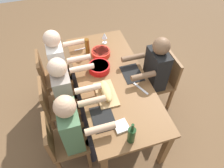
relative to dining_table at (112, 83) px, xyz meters
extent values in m
plane|color=brown|center=(0.00, 0.00, -0.65)|extent=(8.00, 8.00, 0.00)
cube|color=brown|center=(0.00, 0.00, 0.07)|extent=(1.89, 0.84, 0.04)
cube|color=brown|center=(-0.89, -0.36, -0.30)|extent=(0.07, 0.07, 0.70)
cube|color=brown|center=(0.89, -0.36, -0.30)|extent=(0.07, 0.07, 0.70)
cube|color=brown|center=(-0.89, 0.36, -0.30)|extent=(0.07, 0.07, 0.70)
cube|color=brown|center=(0.89, 0.36, -0.30)|extent=(0.07, 0.07, 0.70)
cube|color=brown|center=(0.00, -0.66, -0.22)|extent=(0.40, 0.40, 0.03)
cube|color=brown|center=(0.00, -0.84, 0.00)|extent=(0.38, 0.04, 0.40)
cube|color=brown|center=(-0.17, -0.49, -0.44)|extent=(0.04, 0.04, 0.42)
cube|color=brown|center=(0.17, -0.49, -0.44)|extent=(0.04, 0.04, 0.42)
cube|color=brown|center=(-0.17, -0.83, -0.44)|extent=(0.04, 0.04, 0.42)
cube|color=brown|center=(0.17, -0.83, -0.44)|extent=(0.04, 0.04, 0.42)
cylinder|color=#2D2D38|center=(-0.08, -0.44, -0.43)|extent=(0.11, 0.11, 0.45)
cylinder|color=#2D2D38|center=(0.08, -0.44, -0.43)|extent=(0.11, 0.11, 0.45)
cube|color=black|center=(0.00, -0.60, 0.07)|extent=(0.34, 0.20, 0.55)
cylinder|color=brown|center=(-0.17, -0.33, 0.19)|extent=(0.07, 0.30, 0.07)
cylinder|color=brown|center=(0.17, -0.33, 0.19)|extent=(0.07, 0.30, 0.07)
sphere|color=brown|center=(0.00, -0.60, 0.44)|extent=(0.21, 0.21, 0.21)
cube|color=brown|center=(-0.52, 0.66, -0.22)|extent=(0.40, 0.40, 0.03)
cube|color=brown|center=(-0.52, 0.84, 0.00)|extent=(0.38, 0.04, 0.40)
cube|color=brown|center=(-0.35, 0.49, -0.44)|extent=(0.04, 0.04, 0.42)
cube|color=brown|center=(-0.69, 0.49, -0.44)|extent=(0.04, 0.04, 0.42)
cube|color=brown|center=(-0.35, 0.83, -0.44)|extent=(0.04, 0.04, 0.42)
cube|color=brown|center=(-0.69, 0.83, -0.44)|extent=(0.04, 0.04, 0.42)
cylinder|color=#2D2D38|center=(-0.44, 0.44, -0.43)|extent=(0.11, 0.11, 0.45)
cylinder|color=#2D2D38|center=(-0.60, 0.44, -0.43)|extent=(0.11, 0.11, 0.45)
cube|color=#4C724C|center=(-0.52, 0.60, 0.07)|extent=(0.34, 0.20, 0.55)
cylinder|color=tan|center=(-0.35, 0.33, 0.19)|extent=(0.07, 0.30, 0.07)
cylinder|color=tan|center=(-0.69, 0.33, 0.19)|extent=(0.07, 0.30, 0.07)
sphere|color=tan|center=(-0.52, 0.60, 0.44)|extent=(0.21, 0.21, 0.21)
cube|color=brown|center=(0.52, 0.66, -0.22)|extent=(0.40, 0.40, 0.03)
cube|color=brown|center=(0.52, 0.84, 0.00)|extent=(0.38, 0.04, 0.40)
cube|color=brown|center=(0.69, 0.49, -0.44)|extent=(0.04, 0.04, 0.42)
cube|color=brown|center=(0.35, 0.49, -0.44)|extent=(0.04, 0.04, 0.42)
cube|color=brown|center=(0.69, 0.83, -0.44)|extent=(0.04, 0.04, 0.42)
cube|color=brown|center=(0.35, 0.83, -0.44)|extent=(0.04, 0.04, 0.42)
cylinder|color=#2D2D38|center=(0.60, 0.44, -0.43)|extent=(0.11, 0.11, 0.45)
cylinder|color=#2D2D38|center=(0.44, 0.44, -0.43)|extent=(0.11, 0.11, 0.45)
cube|color=white|center=(0.52, 0.60, 0.07)|extent=(0.34, 0.20, 0.55)
cylinder|color=beige|center=(0.69, 0.33, 0.19)|extent=(0.07, 0.30, 0.07)
cylinder|color=beige|center=(0.35, 0.33, 0.19)|extent=(0.07, 0.30, 0.07)
sphere|color=beige|center=(0.52, 0.60, 0.44)|extent=(0.21, 0.21, 0.21)
cube|color=brown|center=(0.00, 0.66, -0.22)|extent=(0.40, 0.40, 0.03)
cube|color=brown|center=(0.00, 0.84, 0.00)|extent=(0.38, 0.04, 0.40)
cube|color=brown|center=(0.17, 0.49, -0.44)|extent=(0.04, 0.04, 0.42)
cube|color=brown|center=(-0.17, 0.49, -0.44)|extent=(0.04, 0.04, 0.42)
cube|color=brown|center=(0.17, 0.83, -0.44)|extent=(0.04, 0.04, 0.42)
cube|color=brown|center=(-0.17, 0.83, -0.44)|extent=(0.04, 0.04, 0.42)
cylinder|color=#2D2D38|center=(0.08, 0.44, -0.43)|extent=(0.11, 0.11, 0.45)
cylinder|color=#2D2D38|center=(-0.08, 0.44, -0.43)|extent=(0.11, 0.11, 0.45)
cube|color=gray|center=(0.00, 0.60, 0.07)|extent=(0.34, 0.20, 0.55)
cylinder|color=beige|center=(0.17, 0.33, 0.19)|extent=(0.07, 0.30, 0.07)
cylinder|color=beige|center=(-0.17, 0.33, 0.19)|extent=(0.07, 0.30, 0.07)
sphere|color=beige|center=(0.00, 0.60, 0.44)|extent=(0.21, 0.21, 0.21)
cylinder|color=red|center=(0.18, 0.11, 0.13)|extent=(0.27, 0.27, 0.09)
cylinder|color=orange|center=(0.18, 0.11, 0.16)|extent=(0.24, 0.24, 0.03)
cylinder|color=red|center=(0.46, 0.02, 0.12)|extent=(0.26, 0.26, 0.07)
cylinder|color=#669E33|center=(0.46, 0.02, 0.14)|extent=(0.22, 0.22, 0.03)
cube|color=tan|center=(-0.23, 0.14, 0.10)|extent=(0.40, 0.22, 0.02)
ellipsoid|color=tan|center=(-0.23, 0.14, 0.15)|extent=(0.32, 0.11, 0.09)
cylinder|color=#193819|center=(-0.84, 0.07, 0.19)|extent=(0.08, 0.08, 0.20)
cylinder|color=#193819|center=(-0.84, 0.07, 0.33)|extent=(0.03, 0.03, 0.09)
cylinder|color=brown|center=(0.57, 0.18, 0.20)|extent=(0.06, 0.06, 0.22)
cylinder|color=silver|center=(0.71, -0.11, 0.09)|extent=(0.07, 0.07, 0.01)
cylinder|color=silver|center=(0.71, -0.11, 0.13)|extent=(0.01, 0.01, 0.07)
cone|color=silver|center=(0.71, -0.11, 0.21)|extent=(0.08, 0.08, 0.08)
cube|color=black|center=(0.00, -0.26, 0.09)|extent=(0.32, 0.23, 0.01)
cube|color=black|center=(-0.52, 0.26, 0.09)|extent=(0.32, 0.23, 0.01)
cube|color=silver|center=(0.66, 0.26, 0.09)|extent=(0.03, 0.17, 0.01)
cube|color=silver|center=(-0.26, -0.27, 0.09)|extent=(0.22, 0.12, 0.01)
cube|color=white|center=(-0.67, 0.11, 0.10)|extent=(0.15, 0.15, 0.02)
camera|label=1|loc=(-1.66, 0.51, 1.95)|focal=33.14mm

